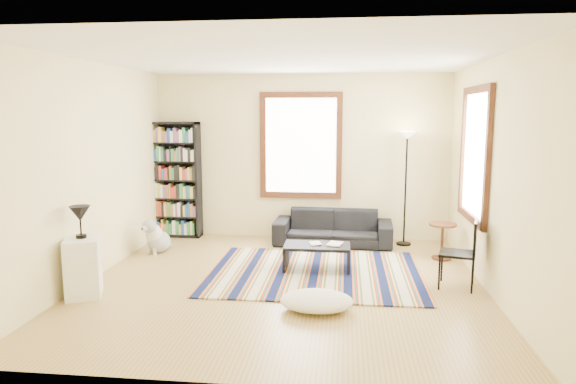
# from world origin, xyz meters

# --- Properties ---
(floor) EXTENTS (5.00, 5.00, 0.10)m
(floor) POSITION_xyz_m (0.00, 0.00, -0.05)
(floor) COLOR tan
(floor) RESTS_ON ground
(ceiling) EXTENTS (5.00, 5.00, 0.10)m
(ceiling) POSITION_xyz_m (0.00, 0.00, 2.85)
(ceiling) COLOR white
(ceiling) RESTS_ON floor
(wall_back) EXTENTS (5.00, 0.10, 2.80)m
(wall_back) POSITION_xyz_m (0.00, 2.55, 1.40)
(wall_back) COLOR beige
(wall_back) RESTS_ON floor
(wall_front) EXTENTS (5.00, 0.10, 2.80)m
(wall_front) POSITION_xyz_m (0.00, -2.55, 1.40)
(wall_front) COLOR beige
(wall_front) RESTS_ON floor
(wall_left) EXTENTS (0.10, 5.00, 2.80)m
(wall_left) POSITION_xyz_m (-2.55, 0.00, 1.40)
(wall_left) COLOR beige
(wall_left) RESTS_ON floor
(wall_right) EXTENTS (0.10, 5.00, 2.80)m
(wall_right) POSITION_xyz_m (2.55, 0.00, 1.40)
(wall_right) COLOR beige
(wall_right) RESTS_ON floor
(window_back) EXTENTS (1.20, 0.06, 1.60)m
(window_back) POSITION_xyz_m (0.00, 2.47, 1.60)
(window_back) COLOR white
(window_back) RESTS_ON wall_back
(window_right) EXTENTS (0.06, 1.20, 1.60)m
(window_right) POSITION_xyz_m (2.47, 0.80, 1.60)
(window_right) COLOR white
(window_right) RESTS_ON wall_right
(rug) EXTENTS (2.84, 2.28, 0.02)m
(rug) POSITION_xyz_m (0.37, 0.46, 0.01)
(rug) COLOR #0B1339
(rug) RESTS_ON floor
(sofa) EXTENTS (1.94, 0.82, 0.56)m
(sofa) POSITION_xyz_m (0.57, 2.05, 0.28)
(sofa) COLOR black
(sofa) RESTS_ON floor
(bookshelf) EXTENTS (0.90, 0.30, 2.00)m
(bookshelf) POSITION_xyz_m (-2.19, 2.32, 1.00)
(bookshelf) COLOR black
(bookshelf) RESTS_ON floor
(coffee_table) EXTENTS (1.01, 0.74, 0.36)m
(coffee_table) POSITION_xyz_m (0.39, 0.60, 0.18)
(coffee_table) COLOR black
(coffee_table) RESTS_ON floor
(book_a) EXTENTS (0.23, 0.20, 0.02)m
(book_a) POSITION_xyz_m (0.29, 0.60, 0.37)
(book_a) COLOR beige
(book_a) RESTS_ON coffee_table
(book_b) EXTENTS (0.25, 0.30, 0.02)m
(book_b) POSITION_xyz_m (0.54, 0.65, 0.37)
(book_b) COLOR beige
(book_b) RESTS_ON coffee_table
(floor_cushion) EXTENTS (0.90, 0.74, 0.20)m
(floor_cushion) POSITION_xyz_m (0.47, -0.85, 0.10)
(floor_cushion) COLOR silver
(floor_cushion) RESTS_ON floor
(floor_lamp) EXTENTS (0.37, 0.37, 1.86)m
(floor_lamp) POSITION_xyz_m (1.74, 2.15, 0.93)
(floor_lamp) COLOR black
(floor_lamp) RESTS_ON floor
(side_table) EXTENTS (0.51, 0.51, 0.54)m
(side_table) POSITION_xyz_m (2.20, 1.34, 0.27)
(side_table) COLOR #4D2A13
(side_table) RESTS_ON floor
(folding_chair) EXTENTS (0.51, 0.50, 0.86)m
(folding_chair) POSITION_xyz_m (2.15, 0.09, 0.43)
(folding_chair) COLOR black
(folding_chair) RESTS_ON floor
(white_cabinet) EXTENTS (0.54, 0.61, 0.70)m
(white_cabinet) POSITION_xyz_m (-2.30, -0.70, 0.35)
(white_cabinet) COLOR white
(white_cabinet) RESTS_ON floor
(table_lamp) EXTENTS (0.25, 0.25, 0.38)m
(table_lamp) POSITION_xyz_m (-2.30, -0.70, 0.89)
(table_lamp) COLOR black
(table_lamp) RESTS_ON white_cabinet
(dog) EXTENTS (0.58, 0.66, 0.55)m
(dog) POSITION_xyz_m (-2.11, 1.27, 0.28)
(dog) COLOR #BEBEBE
(dog) RESTS_ON floor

